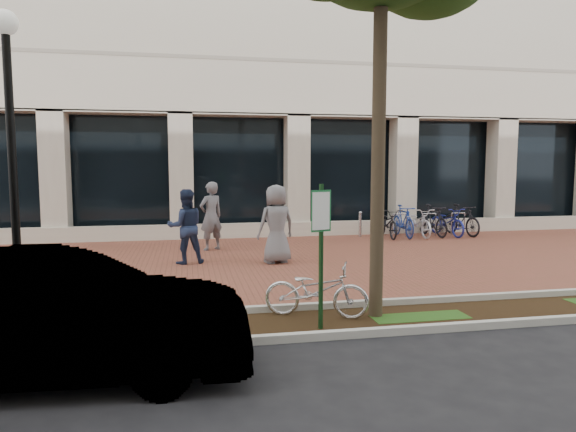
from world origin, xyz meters
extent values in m
plane|color=black|center=(0.00, 0.00, 0.00)|extent=(120.00, 120.00, 0.00)
cube|color=brown|center=(0.00, 0.00, 0.01)|extent=(40.00, 9.00, 0.01)
cube|color=black|center=(0.00, -5.25, 0.01)|extent=(40.00, 1.50, 0.01)
cube|color=#B7B7AD|center=(0.00, -4.50, 0.06)|extent=(40.00, 0.12, 0.12)
cube|color=#B7B7AD|center=(0.00, -6.00, 0.06)|extent=(40.00, 0.12, 0.12)
cube|color=black|center=(0.00, 5.60, 2.10)|extent=(40.00, 0.15, 4.20)
cube|color=beige|center=(0.00, 4.50, 0.25)|extent=(40.00, 0.25, 0.50)
cube|color=beige|center=(0.00, 4.90, 2.10)|extent=(0.80, 0.80, 4.20)
cube|color=#153918|center=(0.13, -5.54, 1.10)|extent=(0.05, 0.05, 2.21)
cube|color=#1A6934|center=(0.13, -5.57, 1.81)|extent=(0.34, 0.02, 0.62)
cube|color=white|center=(0.13, -5.59, 1.81)|extent=(0.30, 0.01, 0.56)
cylinder|color=black|center=(-4.30, -4.77, 0.15)|extent=(0.28, 0.28, 0.30)
cylinder|color=black|center=(-4.30, -4.77, 2.18)|extent=(0.12, 0.12, 4.35)
sphere|color=silver|center=(-4.30, -4.77, 4.50)|extent=(0.36, 0.36, 0.36)
cylinder|color=#4D402C|center=(1.20, -5.07, 2.46)|extent=(0.22, 0.22, 4.92)
imported|color=silver|center=(0.22, -4.93, 0.45)|extent=(1.81, 1.20, 0.90)
imported|color=slate|center=(-1.15, 2.10, 1.00)|extent=(0.87, 0.77, 2.00)
imported|color=#1B2644|center=(-1.87, 0.16, 0.94)|extent=(1.02, 0.85, 1.88)
imported|color=slate|center=(0.38, -0.21, 1.00)|extent=(1.11, 0.88, 2.00)
cylinder|color=#B3B3B7|center=(4.01, 3.85, 0.40)|extent=(0.11, 0.11, 0.80)
sphere|color=#B3B3B7|center=(4.01, 3.85, 0.85)|extent=(0.12, 0.12, 0.12)
imported|color=black|center=(4.91, 3.56, 0.50)|extent=(0.80, 1.94, 1.00)
imported|color=navy|center=(5.46, 3.56, 0.55)|extent=(0.56, 1.85, 1.11)
imported|color=silver|center=(6.01, 3.56, 0.50)|extent=(0.72, 1.92, 1.00)
imported|color=black|center=(6.56, 3.56, 0.55)|extent=(0.67, 1.88, 1.11)
imported|color=navy|center=(7.11, 3.56, 0.50)|extent=(0.91, 1.97, 1.00)
imported|color=black|center=(7.66, 3.56, 0.55)|extent=(0.85, 1.91, 1.11)
cylinder|color=#B3B3B7|center=(6.29, 3.56, 0.40)|extent=(0.04, 0.04, 0.80)
imported|color=silver|center=(-3.36, -6.73, 0.74)|extent=(4.60, 1.84, 1.49)
camera|label=1|loc=(-1.81, -12.88, 2.49)|focal=32.00mm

